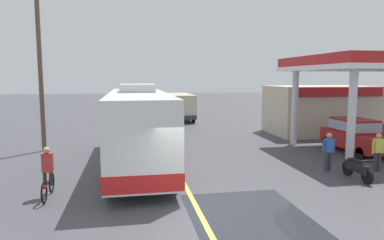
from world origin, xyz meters
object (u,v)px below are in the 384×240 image
at_px(cyclist_on_shoulder, 48,174).
at_px(pedestrian_near_pump, 329,149).
at_px(motorcycle_parked_forecourt, 357,168).
at_px(coach_bus_main, 138,128).
at_px(pedestrian_by_shop, 378,150).
at_px(car_trailing_behind_bus, 123,112).
at_px(car_at_pump, 355,134).
at_px(minibus_opposing_lane, 181,104).

height_order(cyclist_on_shoulder, pedestrian_near_pump, cyclist_on_shoulder).
bearing_deg(pedestrian_near_pump, cyclist_on_shoulder, -172.90).
bearing_deg(motorcycle_parked_forecourt, cyclist_on_shoulder, 179.99).
bearing_deg(coach_bus_main, pedestrian_by_shop, -16.37).
distance_m(coach_bus_main, car_trailing_behind_bus, 15.14).
distance_m(pedestrian_near_pump, pedestrian_by_shop, 2.07).
height_order(coach_bus_main, car_at_pump, coach_bus_main).
height_order(car_at_pump, motorcycle_parked_forecourt, car_at_pump).
xyz_separation_m(coach_bus_main, cyclist_on_shoulder, (-3.11, -3.87, -0.94)).
bearing_deg(motorcycle_parked_forecourt, pedestrian_near_pump, 105.97).
relative_size(minibus_opposing_lane, pedestrian_near_pump, 3.69).
distance_m(cyclist_on_shoulder, car_trailing_behind_bus, 19.09).
bearing_deg(car_at_pump, pedestrian_by_shop, -111.82).
xyz_separation_m(motorcycle_parked_forecourt, pedestrian_by_shop, (1.62, 0.93, 0.49)).
bearing_deg(car_at_pump, pedestrian_near_pump, -138.13).
height_order(motorcycle_parked_forecourt, pedestrian_near_pump, pedestrian_near_pump).
relative_size(minibus_opposing_lane, pedestrian_by_shop, 3.69).
xyz_separation_m(coach_bus_main, minibus_opposing_lane, (4.39, 16.59, -0.25)).
height_order(coach_bus_main, car_trailing_behind_bus, coach_bus_main).
bearing_deg(motorcycle_parked_forecourt, pedestrian_by_shop, 29.88).
height_order(minibus_opposing_lane, pedestrian_by_shop, minibus_opposing_lane).
bearing_deg(coach_bus_main, car_trailing_behind_bus, 93.59).
xyz_separation_m(pedestrian_near_pump, pedestrian_by_shop, (2.02, -0.45, 0.00)).
bearing_deg(cyclist_on_shoulder, minibus_opposing_lane, 69.87).
distance_m(minibus_opposing_lane, motorcycle_parked_forecourt, 20.88).
height_order(car_at_pump, pedestrian_by_shop, car_at_pump).
distance_m(coach_bus_main, minibus_opposing_lane, 17.17).
height_order(pedestrian_near_pump, pedestrian_by_shop, same).
xyz_separation_m(car_at_pump, motorcycle_parked_forecourt, (-3.04, -4.46, -0.57)).
bearing_deg(car_at_pump, cyclist_on_shoulder, -162.94).
bearing_deg(pedestrian_by_shop, motorcycle_parked_forecourt, -150.12).
relative_size(motorcycle_parked_forecourt, pedestrian_by_shop, 1.08).
height_order(motorcycle_parked_forecourt, pedestrian_by_shop, pedestrian_by_shop).
bearing_deg(pedestrian_by_shop, minibus_opposing_lane, 106.05).
bearing_deg(car_trailing_behind_bus, pedestrian_by_shop, -58.72).
xyz_separation_m(pedestrian_by_shop, car_trailing_behind_bus, (-10.96, 18.03, 0.08)).
xyz_separation_m(cyclist_on_shoulder, motorcycle_parked_forecourt, (11.49, -0.00, -0.34)).
distance_m(minibus_opposing_lane, car_trailing_behind_bus, 5.56).
distance_m(minibus_opposing_lane, cyclist_on_shoulder, 21.81).
distance_m(coach_bus_main, pedestrian_by_shop, 10.46).
xyz_separation_m(coach_bus_main, car_at_pump, (11.42, 0.59, -0.71)).
distance_m(pedestrian_near_pump, car_trailing_behind_bus, 19.72).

